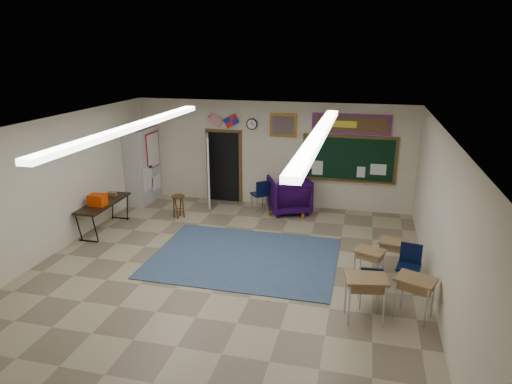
% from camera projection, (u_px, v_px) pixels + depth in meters
% --- Properties ---
extents(floor, '(9.00, 9.00, 0.00)m').
position_uv_depth(floor, '(225.00, 273.00, 9.33)').
color(floor, gray).
rests_on(floor, ground).
extents(back_wall, '(8.00, 0.04, 3.00)m').
position_uv_depth(back_wall, '(271.00, 154.00, 13.05)').
color(back_wall, beige).
rests_on(back_wall, floor).
extents(front_wall, '(8.00, 0.04, 3.00)m').
position_uv_depth(front_wall, '(91.00, 342.00, 4.71)').
color(front_wall, beige).
rests_on(front_wall, floor).
extents(left_wall, '(0.04, 9.00, 3.00)m').
position_uv_depth(left_wall, '(45.00, 190.00, 9.78)').
color(left_wall, beige).
rests_on(left_wall, floor).
extents(right_wall, '(0.04, 9.00, 3.00)m').
position_uv_depth(right_wall, '(441.00, 222.00, 7.97)').
color(right_wall, beige).
rests_on(right_wall, floor).
extents(ceiling, '(8.00, 9.00, 0.04)m').
position_uv_depth(ceiling, '(221.00, 128.00, 8.43)').
color(ceiling, silver).
rests_on(ceiling, back_wall).
extents(area_rug, '(4.00, 3.00, 0.02)m').
position_uv_depth(area_rug, '(244.00, 257.00, 10.02)').
color(area_rug, '#344764').
rests_on(area_rug, floor).
extents(fluorescent_strips, '(3.86, 6.00, 0.10)m').
position_uv_depth(fluorescent_strips, '(221.00, 131.00, 8.44)').
color(fluorescent_strips, white).
rests_on(fluorescent_strips, ceiling).
extents(doorway, '(1.10, 0.89, 2.16)m').
position_uv_depth(doorway, '(220.00, 167.00, 13.38)').
color(doorway, black).
rests_on(doorway, back_wall).
extents(chalkboard, '(2.55, 0.14, 1.30)m').
position_uv_depth(chalkboard, '(349.00, 160.00, 12.52)').
color(chalkboard, '#513817').
rests_on(chalkboard, back_wall).
extents(bulletin_board, '(2.10, 0.05, 0.55)m').
position_uv_depth(bulletin_board, '(351.00, 124.00, 12.23)').
color(bulletin_board, red).
rests_on(bulletin_board, back_wall).
extents(framed_art_print, '(0.75, 0.05, 0.65)m').
position_uv_depth(framed_art_print, '(283.00, 125.00, 12.68)').
color(framed_art_print, '#97601D').
rests_on(framed_art_print, back_wall).
extents(wall_clock, '(0.32, 0.05, 0.32)m').
position_uv_depth(wall_clock, '(252.00, 124.00, 12.88)').
color(wall_clock, black).
rests_on(wall_clock, back_wall).
extents(wall_flags, '(1.16, 0.06, 0.70)m').
position_uv_depth(wall_flags, '(223.00, 119.00, 13.01)').
color(wall_flags, red).
rests_on(wall_flags, back_wall).
extents(storage_cabinet, '(0.59, 1.25, 2.20)m').
position_uv_depth(storage_cabinet, '(143.00, 166.00, 13.41)').
color(storage_cabinet, '#A1A19D').
rests_on(storage_cabinet, floor).
extents(wingback_armchair, '(1.43, 1.45, 1.00)m').
position_uv_depth(wingback_armchair, '(289.00, 195.00, 12.70)').
color(wingback_armchair, black).
rests_on(wingback_armchair, floor).
extents(student_chair_reading, '(0.63, 0.63, 0.90)m').
position_uv_depth(student_chair_reading, '(260.00, 195.00, 12.84)').
color(student_chair_reading, black).
rests_on(student_chair_reading, floor).
extents(student_chair_desk_a, '(0.46, 0.46, 0.84)m').
position_uv_depth(student_chair_desk_a, '(370.00, 285.00, 8.02)').
color(student_chair_desk_a, black).
rests_on(student_chair_desk_a, floor).
extents(student_chair_desk_b, '(0.52, 0.52, 0.88)m').
position_uv_depth(student_chair_desk_b, '(408.00, 269.00, 8.57)').
color(student_chair_desk_b, black).
rests_on(student_chair_desk_b, floor).
extents(student_desk_front_left, '(0.66, 0.58, 0.66)m').
position_uv_depth(student_desk_front_left, '(369.00, 264.00, 8.93)').
color(student_desk_front_left, olive).
rests_on(student_desk_front_left, floor).
extents(student_desk_front_right, '(0.64, 0.53, 0.68)m').
position_uv_depth(student_desk_front_right, '(393.00, 255.00, 9.29)').
color(student_desk_front_right, olive).
rests_on(student_desk_front_right, floor).
extents(student_desk_back_left, '(0.76, 0.63, 0.81)m').
position_uv_depth(student_desk_back_left, '(365.00, 296.00, 7.60)').
color(student_desk_back_left, olive).
rests_on(student_desk_back_left, floor).
extents(student_desk_back_right, '(0.76, 0.67, 0.75)m').
position_uv_depth(student_desk_back_right, '(414.00, 296.00, 7.67)').
color(student_desk_back_right, olive).
rests_on(student_desk_back_right, floor).
extents(folding_table, '(0.63, 1.78, 1.01)m').
position_uv_depth(folding_table, '(104.00, 215.00, 11.46)').
color(folding_table, black).
rests_on(folding_table, floor).
extents(wooden_stool, '(0.35, 0.35, 0.62)m').
position_uv_depth(wooden_stool, '(179.00, 206.00, 12.31)').
color(wooden_stool, '#4B2B16').
rests_on(wooden_stool, floor).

